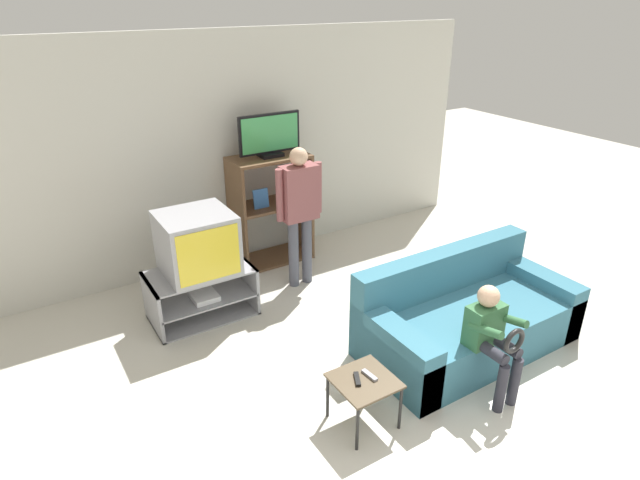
{
  "coord_description": "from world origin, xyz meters",
  "views": [
    {
      "loc": [
        -2.28,
        -1.55,
        2.94
      ],
      "look_at": [
        0.03,
        2.15,
        0.9
      ],
      "focal_mm": 30.0,
      "sensor_mm": 36.0,
      "label": 1
    }
  ],
  "objects_px": {
    "couch": "(465,318)",
    "remote_control_white": "(370,375)",
    "remote_control_black": "(357,379)",
    "television_main": "(197,243)",
    "tv_stand": "(202,294)",
    "person_seated_child": "(492,334)",
    "television_flat": "(270,136)",
    "media_shelf": "(271,209)",
    "snack_table": "(364,385)",
    "person_standing_adult": "(299,205)"
  },
  "relations": [
    {
      "from": "television_flat",
      "to": "snack_table",
      "type": "distance_m",
      "value": 3.05
    },
    {
      "from": "remote_control_black",
      "to": "couch",
      "type": "distance_m",
      "value": 1.44
    },
    {
      "from": "tv_stand",
      "to": "person_seated_child",
      "type": "relative_size",
      "value": 1.07
    },
    {
      "from": "tv_stand",
      "to": "person_seated_child",
      "type": "xyz_separation_m",
      "value": [
        1.52,
        -2.26,
        0.31
      ]
    },
    {
      "from": "snack_table",
      "to": "person_standing_adult",
      "type": "distance_m",
      "value": 2.25
    },
    {
      "from": "television_flat",
      "to": "remote_control_black",
      "type": "distance_m",
      "value": 3.02
    },
    {
      "from": "tv_stand",
      "to": "remote_control_white",
      "type": "height_order",
      "value": "tv_stand"
    },
    {
      "from": "television_flat",
      "to": "remote_control_white",
      "type": "distance_m",
      "value": 3.01
    },
    {
      "from": "media_shelf",
      "to": "person_seated_child",
      "type": "relative_size",
      "value": 1.37
    },
    {
      "from": "snack_table",
      "to": "person_seated_child",
      "type": "relative_size",
      "value": 0.46
    },
    {
      "from": "remote_control_white",
      "to": "snack_table",
      "type": "bearing_deg",
      "value": -173.68
    },
    {
      "from": "remote_control_black",
      "to": "remote_control_white",
      "type": "distance_m",
      "value": 0.1
    },
    {
      "from": "couch",
      "to": "remote_control_black",
      "type": "bearing_deg",
      "value": -168.28
    },
    {
      "from": "remote_control_white",
      "to": "couch",
      "type": "xyz_separation_m",
      "value": [
        1.3,
        0.3,
        -0.13
      ]
    },
    {
      "from": "remote_control_black",
      "to": "remote_control_white",
      "type": "relative_size",
      "value": 1.0
    },
    {
      "from": "snack_table",
      "to": "person_standing_adult",
      "type": "xyz_separation_m",
      "value": [
        0.66,
        2.07,
        0.58
      ]
    },
    {
      "from": "television_flat",
      "to": "remote_control_white",
      "type": "xyz_separation_m",
      "value": [
        -0.63,
        -2.73,
        -1.09
      ]
    },
    {
      "from": "couch",
      "to": "remote_control_white",
      "type": "bearing_deg",
      "value": -166.86
    },
    {
      "from": "person_standing_adult",
      "to": "remote_control_white",
      "type": "bearing_deg",
      "value": -106.43
    },
    {
      "from": "tv_stand",
      "to": "remote_control_black",
      "type": "distance_m",
      "value": 2.05
    },
    {
      "from": "person_standing_adult",
      "to": "person_seated_child",
      "type": "height_order",
      "value": "person_standing_adult"
    },
    {
      "from": "tv_stand",
      "to": "television_main",
      "type": "height_order",
      "value": "television_main"
    },
    {
      "from": "tv_stand",
      "to": "remote_control_black",
      "type": "xyz_separation_m",
      "value": [
        0.44,
        -2.0,
        0.16
      ]
    },
    {
      "from": "tv_stand",
      "to": "television_flat",
      "type": "height_order",
      "value": "television_flat"
    },
    {
      "from": "television_flat",
      "to": "person_standing_adult",
      "type": "distance_m",
      "value": 0.88
    },
    {
      "from": "television_flat",
      "to": "person_seated_child",
      "type": "relative_size",
      "value": 0.78
    },
    {
      "from": "tv_stand",
      "to": "remote_control_black",
      "type": "relative_size",
      "value": 6.89
    },
    {
      "from": "television_main",
      "to": "television_flat",
      "type": "xyz_separation_m",
      "value": [
        1.16,
        0.7,
        0.71
      ]
    },
    {
      "from": "television_flat",
      "to": "television_main",
      "type": "bearing_deg",
      "value": -148.69
    },
    {
      "from": "television_main",
      "to": "television_flat",
      "type": "bearing_deg",
      "value": 31.31
    },
    {
      "from": "television_main",
      "to": "remote_control_white",
      "type": "relative_size",
      "value": 4.58
    },
    {
      "from": "snack_table",
      "to": "person_standing_adult",
      "type": "relative_size",
      "value": 0.28
    },
    {
      "from": "remote_control_white",
      "to": "couch",
      "type": "height_order",
      "value": "couch"
    },
    {
      "from": "television_main",
      "to": "media_shelf",
      "type": "bearing_deg",
      "value": 32.1
    },
    {
      "from": "television_main",
      "to": "remote_control_black",
      "type": "height_order",
      "value": "television_main"
    },
    {
      "from": "media_shelf",
      "to": "person_seated_child",
      "type": "distance_m",
      "value": 3.01
    },
    {
      "from": "remote_control_black",
      "to": "person_standing_adult",
      "type": "xyz_separation_m",
      "value": [
        0.71,
        2.05,
        0.52
      ]
    },
    {
      "from": "person_standing_adult",
      "to": "television_main",
      "type": "bearing_deg",
      "value": -178.27
    },
    {
      "from": "television_main",
      "to": "person_standing_adult",
      "type": "height_order",
      "value": "person_standing_adult"
    },
    {
      "from": "remote_control_white",
      "to": "person_standing_adult",
      "type": "bearing_deg",
      "value": 68.68
    },
    {
      "from": "television_main",
      "to": "remote_control_black",
      "type": "relative_size",
      "value": 4.58
    },
    {
      "from": "remote_control_black",
      "to": "remote_control_white",
      "type": "height_order",
      "value": "same"
    },
    {
      "from": "snack_table",
      "to": "person_standing_adult",
      "type": "height_order",
      "value": "person_standing_adult"
    },
    {
      "from": "media_shelf",
      "to": "snack_table",
      "type": "relative_size",
      "value": 2.96
    },
    {
      "from": "media_shelf",
      "to": "remote_control_white",
      "type": "relative_size",
      "value": 8.87
    },
    {
      "from": "television_main",
      "to": "person_standing_adult",
      "type": "distance_m",
      "value": 1.14
    },
    {
      "from": "television_main",
      "to": "remote_control_black",
      "type": "distance_m",
      "value": 2.1
    },
    {
      "from": "person_seated_child",
      "to": "remote_control_black",
      "type": "bearing_deg",
      "value": 166.54
    },
    {
      "from": "television_main",
      "to": "remote_control_white",
      "type": "distance_m",
      "value": 2.13
    },
    {
      "from": "television_main",
      "to": "person_seated_child",
      "type": "bearing_deg",
      "value": -56.5
    }
  ]
}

